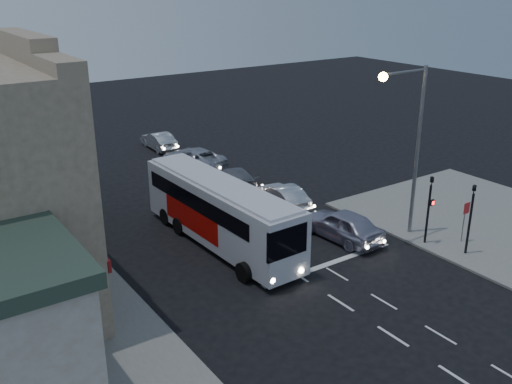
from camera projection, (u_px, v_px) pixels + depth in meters
ground at (325, 293)px, 25.36m from camera, size 120.00×120.00×0.00m
road_markings at (301, 257)px, 28.59m from camera, size 8.00×30.55×0.01m
tour_bus at (220, 211)px, 29.38m from camera, size 2.74×11.50×3.51m
car_suv at (342, 225)px, 30.37m from camera, size 2.32×5.00×1.66m
car_sedan_a at (283, 196)px, 34.72m from camera, size 1.98×4.48×1.43m
car_sedan_b at (234, 177)px, 38.11m from camera, size 2.55×4.81×1.33m
car_sedan_c at (193, 158)px, 41.98m from camera, size 3.63×5.80×1.50m
car_extra at (159, 141)px, 46.65m from camera, size 1.62×4.34×1.42m
traffic_signal_main at (430, 202)px, 29.16m from camera, size 0.25×0.35×4.10m
traffic_signal_side at (471, 211)px, 28.01m from camera, size 0.18×0.15×4.10m
regulatory_sign at (465, 216)px, 29.57m from camera, size 0.45×0.12×2.20m
streetlight at (411, 134)px, 28.96m from camera, size 3.32×0.44×9.00m
street_tree at (32, 148)px, 30.99m from camera, size 4.00×4.00×6.20m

